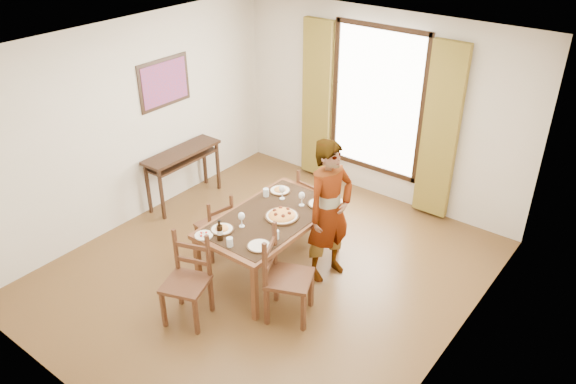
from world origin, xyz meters
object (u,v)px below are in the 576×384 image
Objects in this scene: man at (329,211)px; console_table at (182,158)px; dining_table at (271,221)px; pasta_platter at (282,214)px.

console_table is at bearing 99.69° from man.
console_table is 2.63m from man.
dining_table is 4.26× the size of pasta_platter.
pasta_platter is at bearing 135.95° from man.
man is at bearing 31.52° from dining_table.
dining_table is 0.98× the size of man.
console_table reaches higher than dining_table.
man is 0.55m from pasta_platter.
pasta_platter is at bearing -12.19° from console_table.
man is at bearing 32.40° from pasta_platter.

